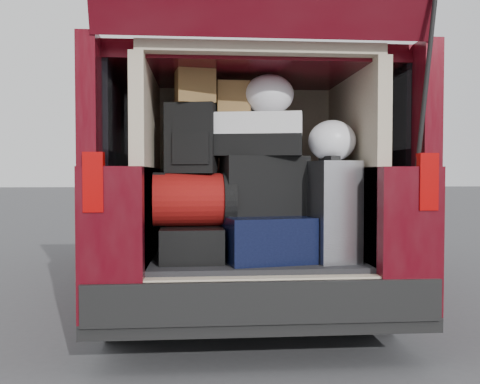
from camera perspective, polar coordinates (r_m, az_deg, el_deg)
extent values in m
plane|color=#3D3D40|center=(3.12, 1.96, -17.87)|extent=(80.00, 80.00, 0.00)
cylinder|color=black|center=(3.43, -12.81, -10.50)|extent=(0.24, 0.64, 0.64)
cylinder|color=black|center=(3.58, 14.57, -9.97)|extent=(0.24, 0.64, 0.64)
cylinder|color=black|center=(6.67, -8.69, -4.38)|extent=(0.24, 0.64, 0.64)
cylinder|color=black|center=(6.75, 5.37, -4.29)|extent=(0.24, 0.64, 0.64)
cube|color=black|center=(5.06, -0.69, -7.08)|extent=(1.90, 4.85, 0.08)
cube|color=#4A020B|center=(5.02, -9.68, -2.13)|extent=(0.33, 4.85, 0.80)
cube|color=#4A020B|center=(5.12, 8.11, -2.04)|extent=(0.33, 4.85, 0.80)
cube|color=#4A020B|center=(5.04, -0.70, 9.65)|extent=(1.82, 4.46, 0.10)
cube|color=black|center=(4.93, -10.94, 6.39)|extent=(0.12, 4.25, 0.68)
cube|color=black|center=(5.05, 9.46, 6.30)|extent=(0.12, 4.25, 0.68)
cube|color=black|center=(2.72, 2.66, -12.00)|extent=(1.86, 0.16, 0.22)
cube|color=#990505|center=(2.64, -16.09, 1.07)|extent=(0.10, 0.06, 0.30)
cube|color=#990505|center=(2.84, 20.26, 1.09)|extent=(0.10, 0.06, 0.30)
cube|color=black|center=(3.25, 1.42, -7.55)|extent=(1.24, 1.05, 0.06)
cube|color=#C4B297|center=(3.21, -10.41, 3.15)|extent=(0.08, 1.05, 1.15)
cube|color=#C4B297|center=(3.34, 12.79, 3.08)|extent=(0.08, 1.05, 1.15)
cube|color=#C4B297|center=(3.76, 0.56, 3.01)|extent=(1.34, 0.06, 1.15)
cube|color=#C4B297|center=(3.27, 1.44, 13.83)|extent=(1.34, 1.05, 0.06)
cylinder|color=black|center=(2.83, 20.65, 13.91)|extent=(0.02, 0.90, 0.76)
cube|color=black|center=(3.30, 1.42, -11.75)|extent=(1.24, 1.05, 0.55)
cube|color=black|center=(3.06, -5.39, -5.68)|extent=(0.37, 0.50, 0.20)
cube|color=black|center=(3.09, 2.42, -5.03)|extent=(0.59, 0.68, 0.26)
cube|color=white|center=(3.06, 9.95, -2.08)|extent=(0.31, 0.43, 0.59)
cube|color=maroon|center=(3.04, -5.19, -0.86)|extent=(0.50, 0.35, 0.32)
cube|color=black|center=(3.11, 2.69, 0.74)|extent=(0.53, 0.36, 0.36)
cube|color=black|center=(3.08, -5.50, 5.99)|extent=(0.32, 0.23, 0.42)
cube|color=white|center=(3.12, 1.70, 6.38)|extent=(0.62, 0.41, 0.26)
cube|color=olive|center=(3.12, -5.08, 11.67)|extent=(0.25, 0.22, 0.20)
cube|color=olive|center=(3.19, -0.86, 10.43)|extent=(0.21, 0.18, 0.20)
ellipsoid|color=white|center=(3.17, 3.27, 10.86)|extent=(0.33, 0.31, 0.24)
ellipsoid|color=white|center=(3.12, 10.29, 5.67)|extent=(0.33, 0.32, 0.25)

